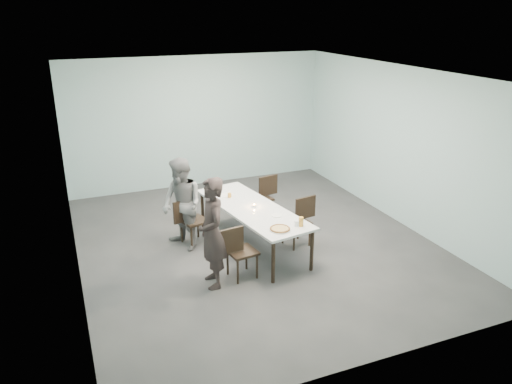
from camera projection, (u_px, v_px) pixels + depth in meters
name	position (u px, v px, depth m)	size (l,w,h in m)	color
ground	(255.00, 243.00, 8.98)	(7.00, 7.00, 0.00)	#333335
room_shell	(255.00, 133.00, 8.27)	(6.02, 7.02, 3.01)	#96B8BD
table	(252.00, 210.00, 8.62)	(1.32, 2.71, 0.75)	white
chair_near_left	(237.00, 249.00, 7.67)	(0.64, 0.47, 0.87)	black
chair_far_left	(190.00, 218.00, 8.78)	(0.65, 0.52, 0.87)	black
chair_near_right	(300.00, 218.00, 8.80)	(0.64, 0.49, 0.87)	black
chair_far_right	(263.00, 194.00, 9.89)	(0.64, 0.49, 0.87)	black
diner_near	(212.00, 233.00, 7.37)	(0.63, 0.41, 1.72)	black
diner_far	(182.00, 205.00, 8.55)	(0.79, 0.61, 1.62)	slate
pizza	(280.00, 229.00, 7.72)	(0.34, 0.34, 0.04)	white
side_plate	(277.00, 215.00, 8.25)	(0.18, 0.18, 0.01)	white
beer_glass	(301.00, 222.00, 7.84)	(0.08, 0.08, 0.15)	gold
water_tumbler	(297.00, 223.00, 7.85)	(0.08, 0.08, 0.09)	silver
tealight	(254.00, 206.00, 8.61)	(0.06, 0.06, 0.05)	silver
amber_tumbler	(230.00, 195.00, 9.04)	(0.07, 0.07, 0.08)	gold
menu	(225.00, 195.00, 9.16)	(0.30, 0.22, 0.01)	silver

